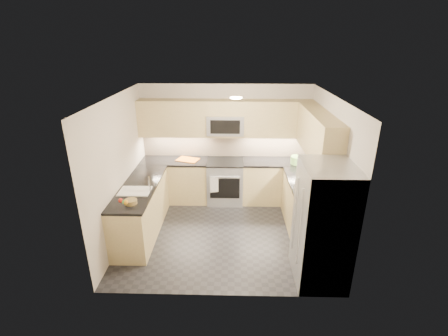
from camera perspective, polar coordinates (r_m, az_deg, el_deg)
floor at (r=6.17m, az=-0.09°, el=-11.19°), size 3.60×3.20×0.00m
ceiling at (r=5.24m, az=-0.10°, el=12.36°), size 3.60×3.20×0.02m
wall_back at (r=7.09m, az=0.27°, el=4.53°), size 3.60×0.02×2.50m
wall_front at (r=4.15m, az=-0.72°, el=-8.81°), size 3.60×0.02×2.50m
wall_left at (r=5.91m, az=-17.82°, el=-0.20°), size 0.02×3.20×2.50m
wall_right at (r=5.82m, az=17.91°, el=-0.55°), size 0.02×3.20×2.50m
base_cab_back_left at (r=7.20m, az=-8.51°, el=-2.26°), size 1.42×0.60×0.90m
base_cab_back_right at (r=7.16m, az=8.97°, el=-2.45°), size 1.42×0.60×0.90m
base_cab_right at (r=6.21m, az=14.02°, el=-6.83°), size 0.60×1.70×0.90m
base_cab_peninsula at (r=6.16m, az=-14.30°, el=-7.14°), size 0.60×2.00×0.90m
countertop_back_left at (r=7.02m, az=-8.72°, el=1.24°), size 1.42×0.63×0.04m
countertop_back_right at (r=6.98m, az=9.20°, el=1.07°), size 1.42×0.63×0.04m
countertop_right at (r=6.01m, az=14.42°, el=-2.89°), size 0.63×1.70×0.04m
countertop_peninsula at (r=5.95m, az=-14.72°, el=-3.17°), size 0.63×2.00×0.04m
upper_cab_back at (r=6.77m, az=0.24°, el=8.73°), size 3.60×0.35×0.75m
upper_cab_right at (r=5.84m, az=16.20°, el=5.72°), size 0.35×1.95×0.75m
backsplash_back at (r=7.10m, az=0.27°, el=4.09°), size 3.60×0.01×0.51m
backsplash_right at (r=6.24m, az=16.73°, el=0.56°), size 0.01×2.30×0.51m
gas_range at (r=7.07m, az=0.20°, el=-2.43°), size 0.76×0.65×0.91m
range_cooktop at (r=6.89m, az=0.20°, el=1.06°), size 0.76×0.65×0.03m
oven_door_glass at (r=6.77m, az=0.13°, el=-3.62°), size 0.62×0.02×0.45m
oven_handle at (r=6.64m, az=0.13°, el=-1.59°), size 0.60×0.02×0.02m
microwave at (r=6.77m, az=0.24°, el=7.65°), size 0.76×0.40×0.40m
microwave_door at (r=6.58m, az=0.20°, el=7.21°), size 0.60×0.01×0.28m
refrigerator at (r=4.89m, az=17.00°, el=-9.49°), size 0.70×0.90×1.80m
fridge_handle_left at (r=4.63m, az=13.14°, el=-10.25°), size 0.02×0.02×1.20m
fridge_handle_right at (r=4.93m, az=12.35°, el=-8.03°), size 0.02×0.02×1.20m
sink_basin at (r=5.75m, az=-15.33°, el=-4.59°), size 0.52×0.38×0.16m
faucet at (r=5.60m, az=-12.98°, el=-2.83°), size 0.03×0.03×0.28m
utensil_bowl at (r=6.88m, az=12.77°, el=1.37°), size 0.32×0.32×0.16m
cutting_board at (r=6.98m, az=-6.38°, el=1.48°), size 0.53×0.44×0.01m
fruit_basket at (r=5.33m, az=-16.06°, el=-5.72°), size 0.21×0.21×0.07m
fruit_apple at (r=5.23m, az=-17.74°, el=-5.47°), size 0.07×0.07×0.07m
fruit_pear at (r=5.17m, az=-17.08°, el=-5.72°), size 0.07×0.07×0.07m
dish_towel_check at (r=6.70m, az=-1.75°, el=-2.97°), size 0.17×0.06×0.33m
fruit_orange at (r=5.16m, az=-16.90°, el=-5.77°), size 0.07×0.07×0.07m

